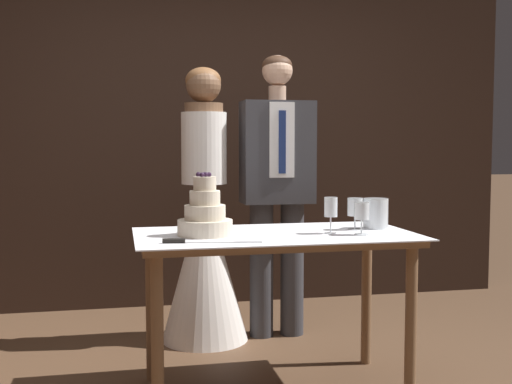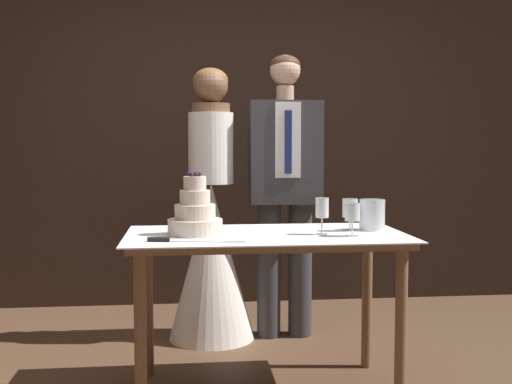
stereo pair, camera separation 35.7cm
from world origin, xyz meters
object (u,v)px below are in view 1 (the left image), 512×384
(cake_knife, at_px, (193,241))
(wine_glass_middle, at_px, (362,213))
(wine_glass_near, at_px, (331,209))
(hurricane_candle, at_px, (376,214))
(groom, at_px, (277,181))
(wine_glass_far, at_px, (355,208))
(bride, at_px, (205,240))
(cake_table, at_px, (275,254))
(tiered_cake, at_px, (205,216))

(cake_knife, relative_size, wine_glass_middle, 2.77)
(wine_glass_near, bearing_deg, hurricane_candle, 24.30)
(hurricane_candle, height_order, groom, groom)
(cake_knife, height_order, wine_glass_far, wine_glass_far)
(groom, bearing_deg, wine_glass_middle, -81.01)
(wine_glass_near, distance_m, bride, 1.12)
(cake_table, bearing_deg, bride, 104.43)
(bride, distance_m, groom, 0.59)
(tiered_cake, bearing_deg, cake_table, -0.43)
(wine_glass_near, bearing_deg, wine_glass_far, 33.28)
(wine_glass_far, bearing_deg, cake_knife, -162.60)
(wine_glass_far, height_order, hurricane_candle, wine_glass_far)
(cake_table, distance_m, wine_glass_middle, 0.47)
(cake_table, relative_size, wine_glass_near, 7.63)
(cake_knife, distance_m, bride, 1.15)
(tiered_cake, bearing_deg, wine_glass_middle, -10.51)
(cake_table, bearing_deg, cake_knife, -152.81)
(wine_glass_far, xyz_separation_m, hurricane_candle, (0.12, 0.02, -0.04))
(cake_table, height_order, bride, bride)
(cake_table, distance_m, cake_knife, 0.49)
(cake_knife, height_order, wine_glass_middle, wine_glass_middle)
(cake_table, relative_size, groom, 0.77)
(cake_table, distance_m, tiered_cake, 0.40)
(cake_table, bearing_deg, wine_glass_middle, -18.82)
(tiered_cake, xyz_separation_m, bride, (0.11, 0.90, -0.26))
(tiered_cake, relative_size, cake_knife, 0.69)
(cake_table, bearing_deg, wine_glass_far, 6.56)
(hurricane_candle, xyz_separation_m, bride, (-0.79, 0.83, -0.24))
(hurricane_candle, bearing_deg, bride, 133.35)
(wine_glass_far, bearing_deg, bride, 127.94)
(cake_knife, distance_m, wine_glass_near, 0.72)
(wine_glass_middle, distance_m, bride, 1.24)
(wine_glass_near, bearing_deg, cake_table, 167.29)
(tiered_cake, bearing_deg, groom, 57.28)
(wine_glass_middle, xyz_separation_m, wine_glass_far, (0.04, 0.19, 0.01))
(cake_table, xyz_separation_m, wine_glass_near, (0.27, -0.06, 0.22))
(tiered_cake, bearing_deg, hurricane_candle, 4.29)
(bride, relative_size, groom, 0.95)
(wine_glass_near, distance_m, groom, 0.97)
(wine_glass_far, height_order, groom, groom)
(wine_glass_far, distance_m, groom, 0.88)
(cake_knife, bearing_deg, wine_glass_near, 21.39)
(hurricane_candle, bearing_deg, wine_glass_near, -155.70)
(wine_glass_near, distance_m, hurricane_candle, 0.32)
(wine_glass_near, relative_size, wine_glass_middle, 1.13)
(wine_glass_far, distance_m, hurricane_candle, 0.13)
(tiered_cake, bearing_deg, cake_knife, -110.41)
(wine_glass_far, height_order, bride, bride)
(wine_glass_near, relative_size, bride, 0.11)
(cake_table, xyz_separation_m, wine_glass_far, (0.43, 0.05, 0.21))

